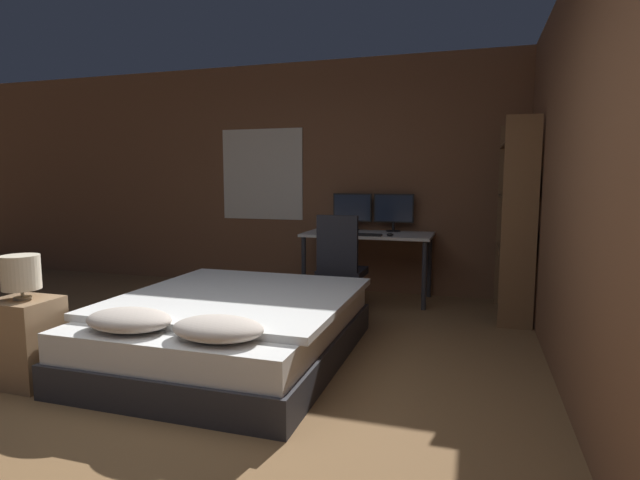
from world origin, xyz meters
The scene contains 13 objects.
ground_plane centered at (0.00, 0.00, 0.00)m, with size 20.00×20.00×0.00m, color brown.
wall_back centered at (-0.01, 3.72, 1.35)m, with size 12.00×0.08×2.70m.
wall_side_right centered at (2.11, 1.50, 1.35)m, with size 0.06×12.00×2.70m.
bed centered at (-0.16, 1.18, 0.23)m, with size 1.67×2.04×0.54m.
nightstand centered at (-1.22, 0.37, 0.28)m, with size 0.39×0.34×0.56m.
bedside_lamp centered at (-1.22, 0.37, 0.73)m, with size 0.23×0.23×0.28m.
desk centered at (0.42, 3.30, 0.65)m, with size 1.39×0.70×0.74m.
monitor_left centered at (0.18, 3.55, 0.98)m, with size 0.45×0.16×0.42m.
monitor_right centered at (0.66, 3.55, 0.98)m, with size 0.45×0.16×0.42m.
keyboard centered at (0.42, 3.06, 0.75)m, with size 0.38×0.13×0.02m.
computer_mouse centered at (0.70, 3.06, 0.76)m, with size 0.07×0.05×0.04m.
office_chair centered at (0.32, 2.53, 0.38)m, with size 0.52×0.52×0.99m.
bookshelf centered at (1.91, 2.93, 1.05)m, with size 0.30×0.93×1.87m.
Camera 1 is at (1.53, -2.05, 1.33)m, focal length 28.00 mm.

